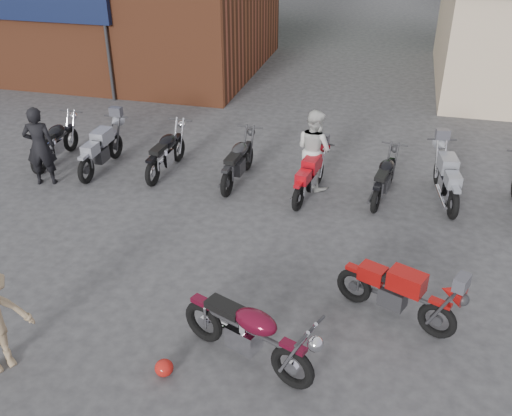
% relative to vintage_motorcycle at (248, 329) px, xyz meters
% --- Properties ---
extents(ground, '(90.00, 90.00, 0.00)m').
position_rel_vintage_motorcycle_xyz_m(ground, '(-0.61, 0.41, -0.64)').
color(ground, '#343436').
extents(brick_building, '(12.00, 8.00, 4.00)m').
position_rel_vintage_motorcycle_xyz_m(brick_building, '(-9.61, 14.41, 1.36)').
color(brick_building, brown).
rests_on(brick_building, ground).
extents(vintage_motorcycle, '(2.31, 1.49, 1.27)m').
position_rel_vintage_motorcycle_xyz_m(vintage_motorcycle, '(0.00, 0.00, 0.00)').
color(vintage_motorcycle, '#520A1D').
rests_on(vintage_motorcycle, ground).
extents(sportbike, '(2.07, 1.37, 1.14)m').
position_rel_vintage_motorcycle_xyz_m(sportbike, '(2.02, 1.52, -0.07)').
color(sportbike, '#A40F0D').
rests_on(sportbike, ground).
extents(helmet, '(0.31, 0.31, 0.25)m').
position_rel_vintage_motorcycle_xyz_m(helmet, '(-1.10, -0.52, -0.51)').
color(helmet, '#AC1812').
rests_on(helmet, ground).
extents(person_dark, '(0.79, 0.64, 1.86)m').
position_rel_vintage_motorcycle_xyz_m(person_dark, '(-6.11, 4.45, 0.29)').
color(person_dark, black).
rests_on(person_dark, ground).
extents(person_light, '(1.13, 1.09, 1.83)m').
position_rel_vintage_motorcycle_xyz_m(person_light, '(-0.04, 5.88, 0.28)').
color(person_light, silver).
rests_on(person_light, ground).
extents(row_bike_0, '(0.67, 1.99, 1.15)m').
position_rel_vintage_motorcycle_xyz_m(row_bike_0, '(-6.51, 5.62, -0.06)').
color(row_bike_0, black).
rests_on(row_bike_0, ground).
extents(row_bike_1, '(0.69, 2.04, 1.18)m').
position_rel_vintage_motorcycle_xyz_m(row_bike_1, '(-5.16, 5.47, -0.05)').
color(row_bike_1, '#9596A2').
rests_on(row_bike_1, ground).
extents(row_bike_2, '(0.76, 2.03, 1.16)m').
position_rel_vintage_motorcycle_xyz_m(row_bike_2, '(-3.58, 5.72, -0.06)').
color(row_bike_2, black).
rests_on(row_bike_2, ground).
extents(row_bike_3, '(0.77, 2.05, 1.17)m').
position_rel_vintage_motorcycle_xyz_m(row_bike_3, '(-1.76, 5.64, -0.05)').
color(row_bike_3, '#252527').
rests_on(row_bike_3, ground).
extents(row_bike_4, '(0.91, 1.93, 1.08)m').
position_rel_vintage_motorcycle_xyz_m(row_bike_4, '(-0.03, 5.34, -0.10)').
color(row_bike_4, red).
rests_on(row_bike_4, ground).
extents(row_bike_5, '(0.92, 1.96, 1.09)m').
position_rel_vintage_motorcycle_xyz_m(row_bike_5, '(1.58, 5.67, -0.09)').
color(row_bike_5, black).
rests_on(row_bike_5, ground).
extents(row_bike_6, '(1.01, 2.15, 1.20)m').
position_rel_vintage_motorcycle_xyz_m(row_bike_6, '(2.90, 5.88, -0.04)').
color(row_bike_6, gray).
rests_on(row_bike_6, ground).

